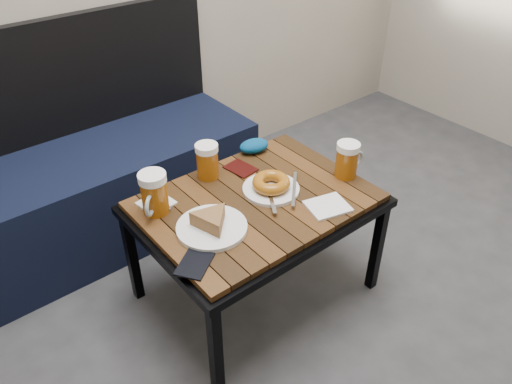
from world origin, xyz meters
TOP-DOWN VIEW (x-y plane):
  - bench at (-0.26, 1.76)m, footprint 1.40×0.50m
  - cafe_table at (0.05, 1.02)m, footprint 0.84×0.62m
  - beer_mug_left at (-0.27, 1.18)m, footprint 0.14×0.13m
  - beer_mug_centre at (-0.00, 1.25)m, footprint 0.13×0.11m
  - beer_mug_right at (0.41, 0.92)m, footprint 0.13×0.09m
  - plate_pie at (-0.17, 0.98)m, footprint 0.24×0.24m
  - plate_bagel at (0.12, 1.03)m, footprint 0.25×0.25m
  - napkin_left at (-0.25, 1.22)m, footprint 0.12×0.14m
  - napkin_right at (0.21, 0.82)m, footprint 0.17×0.15m
  - passport_navy at (-0.31, 0.88)m, footprint 0.15×0.14m
  - passport_burgundy at (0.12, 1.21)m, footprint 0.10×0.13m
  - knit_pouch at (0.25, 1.28)m, footprint 0.14×0.11m

SIDE VIEW (x-z plane):
  - bench at x=-0.26m, z-range -0.20..0.75m
  - cafe_table at x=0.05m, z-range 0.19..0.66m
  - passport_burgundy at x=0.12m, z-range 0.47..0.48m
  - passport_navy at x=-0.31m, z-range 0.47..0.48m
  - napkin_left at x=-0.25m, z-range 0.47..0.48m
  - napkin_right at x=0.21m, z-range 0.47..0.48m
  - plate_bagel at x=0.12m, z-range 0.47..0.52m
  - plate_pie at x=-0.17m, z-range 0.46..0.53m
  - knit_pouch at x=0.25m, z-range 0.47..0.53m
  - beer_mug_centre at x=0.00m, z-range 0.47..0.61m
  - beer_mug_right at x=0.41m, z-range 0.47..0.61m
  - beer_mug_left at x=-0.27m, z-range 0.47..0.63m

